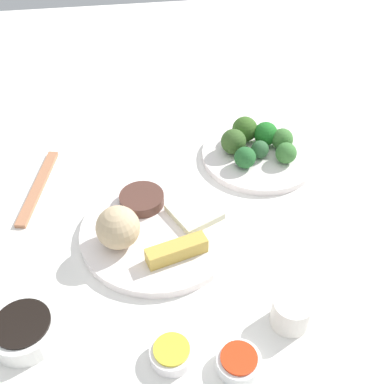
{
  "coord_description": "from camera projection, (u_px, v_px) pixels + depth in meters",
  "views": [
    {
      "loc": [
        -0.02,
        -0.57,
        0.63
      ],
      "look_at": [
        0.07,
        0.05,
        0.06
      ],
      "focal_mm": 43.77,
      "sensor_mm": 36.0,
      "label": 1
    }
  ],
  "objects": [
    {
      "name": "sauce_ramekin_hot_mustard_liquid",
      "position": [
        169.0,
        350.0,
        0.64
      ],
      "size": [
        0.05,
        0.05,
        0.0
      ],
      "primitive_type": "cylinder",
      "color": "gold",
      "rests_on": "sauce_ramekin_hot_mustard"
    },
    {
      "name": "soy_sauce_bowl_liquid",
      "position": [
        22.0,
        323.0,
        0.65
      ],
      "size": [
        0.08,
        0.08,
        0.0
      ],
      "primitive_type": "cylinder",
      "color": "black",
      "rests_on": "soy_sauce_bowl"
    },
    {
      "name": "broccoli_floret_2",
      "position": [
        266.0,
        134.0,
        0.99
      ],
      "size": [
        0.05,
        0.05,
        0.05
      ],
      "primitive_type": "sphere",
      "color": "#1F6F24",
      "rests_on": "broccoli_plate"
    },
    {
      "name": "broccoli_plate",
      "position": [
        259.0,
        155.0,
        0.98
      ],
      "size": [
        0.24,
        0.24,
        0.01
      ],
      "primitive_type": "cylinder",
      "color": "white",
      "rests_on": "tabletop"
    },
    {
      "name": "broccoli_floret_5",
      "position": [
        282.0,
        139.0,
        0.98
      ],
      "size": [
        0.05,
        0.05,
        0.05
      ],
      "primitive_type": "sphere",
      "color": "#3B7131",
      "rests_on": "broccoli_plate"
    },
    {
      "name": "tabletop",
      "position": [
        155.0,
        235.0,
        0.84
      ],
      "size": [
        2.2,
        2.2,
        0.02
      ],
      "primitive_type": "cube",
      "color": "white",
      "rests_on": "ground"
    },
    {
      "name": "sauce_ramekin_hot_mustard",
      "position": [
        169.0,
        354.0,
        0.65
      ],
      "size": [
        0.06,
        0.06,
        0.02
      ],
      "primitive_type": "cylinder",
      "color": "white",
      "rests_on": "tabletop"
    },
    {
      "name": "sauce_ramekin_sweet_and_sour_liquid",
      "position": [
        239.0,
        358.0,
        0.63
      ],
      "size": [
        0.05,
        0.05,
        0.0
      ],
      "primitive_type": "cylinder",
      "color": "red",
      "rests_on": "sauce_ramekin_sweet_and_sour"
    },
    {
      "name": "soy_sauce_bowl",
      "position": [
        25.0,
        330.0,
        0.67
      ],
      "size": [
        0.1,
        0.1,
        0.03
      ],
      "primitive_type": "cylinder",
      "color": "white",
      "rests_on": "tabletop"
    },
    {
      "name": "spring_roll",
      "position": [
        177.0,
        250.0,
        0.76
      ],
      "size": [
        0.11,
        0.05,
        0.03
      ],
      "primitive_type": "cube",
      "rotation": [
        0.0,
        0.0,
        0.27
      ],
      "color": "gold",
      "rests_on": "main_plate"
    },
    {
      "name": "broccoli_floret_3",
      "position": [
        233.0,
        142.0,
        0.96
      ],
      "size": [
        0.05,
        0.05,
        0.05
      ],
      "primitive_type": "sphere",
      "color": "#375925",
      "rests_on": "broccoli_plate"
    },
    {
      "name": "stir_fry_heap",
      "position": [
        142.0,
        199.0,
        0.86
      ],
      "size": [
        0.08,
        0.08,
        0.02
      ],
      "primitive_type": "cylinder",
      "color": "#4F3028",
      "rests_on": "main_plate"
    },
    {
      "name": "chopsticks_pair",
      "position": [
        38.0,
        187.0,
        0.91
      ],
      "size": [
        0.07,
        0.22,
        0.01
      ],
      "primitive_type": "cube",
      "rotation": [
        0.0,
        0.0,
        1.36
      ],
      "color": "#AE704E",
      "rests_on": "tabletop"
    },
    {
      "name": "rice_scoop",
      "position": [
        118.0,
        228.0,
        0.77
      ],
      "size": [
        0.07,
        0.07,
        0.07
      ],
      "primitive_type": "sphere",
      "color": "tan",
      "rests_on": "main_plate"
    },
    {
      "name": "broccoli_floret_4",
      "position": [
        245.0,
        129.0,
        1.0
      ],
      "size": [
        0.05,
        0.05,
        0.05
      ],
      "primitive_type": "sphere",
      "color": "#365E20",
      "rests_on": "broccoli_plate"
    },
    {
      "name": "broccoli_floret_6",
      "position": [
        245.0,
        158.0,
        0.93
      ],
      "size": [
        0.04,
        0.04,
        0.04
      ],
      "primitive_type": "sphere",
      "color": "#24602C",
      "rests_on": "broccoli_plate"
    },
    {
      "name": "sauce_ramekin_sweet_and_sour",
      "position": [
        238.0,
        362.0,
        0.64
      ],
      "size": [
        0.06,
        0.06,
        0.02
      ],
      "primitive_type": "cylinder",
      "color": "white",
      "rests_on": "tabletop"
    },
    {
      "name": "teacup",
      "position": [
        291.0,
        312.0,
        0.68
      ],
      "size": [
        0.06,
        0.06,
        0.05
      ],
      "primitive_type": "cylinder",
      "color": "white",
      "rests_on": "tabletop"
    },
    {
      "name": "broccoli_floret_1",
      "position": [
        260.0,
        149.0,
        0.96
      ],
      "size": [
        0.04,
        0.04,
        0.04
      ],
      "primitive_type": "sphere",
      "color": "#2E5B33",
      "rests_on": "broccoli_plate"
    },
    {
      "name": "broccoli_floret_0",
      "position": [
        286.0,
        153.0,
        0.94
      ],
      "size": [
        0.04,
        0.04,
        0.04
      ],
      "primitive_type": "sphere",
      "color": "#3A7434",
      "rests_on": "broccoli_plate"
    },
    {
      "name": "main_plate",
      "position": [
        159.0,
        231.0,
        0.82
      ],
      "size": [
        0.27,
        0.27,
        0.02
      ],
      "primitive_type": "cylinder",
      "color": "white",
      "rests_on": "tabletop"
    },
    {
      "name": "crab_rangoon_wonton",
      "position": [
        195.0,
        212.0,
        0.84
      ],
      "size": [
        0.11,
        0.11,
        0.01
      ],
      "primitive_type": "cube",
      "rotation": [
        0.0,
        0.0,
        0.44
      ],
      "color": "beige",
      "rests_on": "main_plate"
    }
  ]
}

